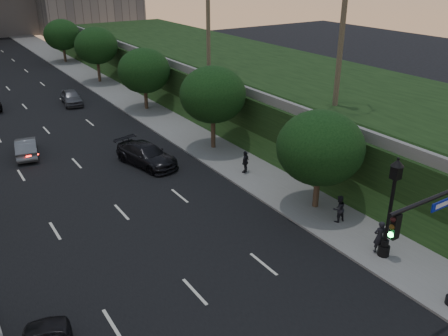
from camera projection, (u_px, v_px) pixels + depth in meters
road_surface at (52, 137)px, 41.17m from camera, size 16.00×140.00×0.02m
sidewalk_right at (159, 117)px, 46.25m from camera, size 4.50×140.00×0.15m
embankment at (268, 85)px, 49.78m from camera, size 18.00×90.00×4.00m
parapet_wall at (197, 73)px, 44.60m from camera, size 0.35×90.00×0.70m
tree_right_a at (320, 148)px, 27.79m from camera, size 5.20×5.20×6.24m
tree_right_b at (213, 95)px, 36.80m from camera, size 5.20×5.20×6.74m
tree_right_c at (144, 71)px, 46.98m from camera, size 5.20×5.20×6.24m
tree_right_d at (96, 46)px, 57.53m from camera, size 5.20×5.20×6.74m
tree_right_e at (62, 35)px, 69.24m from camera, size 5.20×5.20×6.24m
street_lamp at (390, 213)px, 23.48m from camera, size 0.64×0.64×5.62m
sedan_mid_left at (26, 147)px, 36.93m from camera, size 2.32×4.58×1.44m
sedan_near_right at (146, 155)px, 35.29m from camera, size 3.53×5.94×1.61m
sedan_far_right at (71, 97)px, 50.16m from camera, size 2.39×4.75×1.55m
pedestrian_a at (379, 237)px, 24.40m from camera, size 0.77×0.65×1.80m
pedestrian_b at (339, 209)px, 27.31m from camera, size 0.87×0.71×1.65m
pedestrian_c at (245, 162)px, 33.65m from camera, size 1.03×0.83×1.64m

